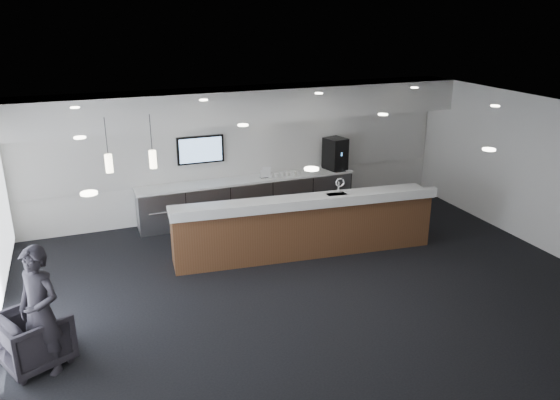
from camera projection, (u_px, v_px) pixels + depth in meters
name	position (u px, v px, depth m)	size (l,w,h in m)	color
ground	(313.00, 288.00, 9.52)	(10.00, 10.00, 0.00)	black
ceiling	(316.00, 118.00, 8.52)	(10.00, 8.00, 0.02)	black
back_wall	(243.00, 151.00, 12.54)	(10.00, 0.02, 3.00)	white
right_wall	(546.00, 176.00, 10.70)	(0.02, 8.00, 3.00)	white
soffit_bulkhead	(247.00, 104.00, 11.76)	(10.00, 0.90, 0.70)	silver
alcove_panel	(243.00, 147.00, 12.48)	(9.80, 0.06, 1.40)	silver
back_credenza	(248.00, 198.00, 12.56)	(5.06, 0.66, 0.95)	gray
wall_tv	(200.00, 150.00, 12.07)	(1.05, 0.08, 0.62)	black
pendant_left	(157.00, 166.00, 8.66)	(0.12, 0.12, 0.30)	#FFF1C6
pendant_right	(111.00, 170.00, 8.42)	(0.12, 0.12, 0.30)	#FFF1C6
ceiling_can_lights	(316.00, 119.00, 8.53)	(7.00, 5.00, 0.02)	white
service_counter	(304.00, 226.00, 10.71)	(5.27, 1.34, 1.49)	brown
coffee_machine	(335.00, 154.00, 13.02)	(0.54, 0.61, 0.76)	black
info_sign_left	(263.00, 174.00, 12.40)	(0.14, 0.02, 0.20)	white
info_sign_right	(267.00, 172.00, 12.43)	(0.18, 0.02, 0.25)	white
armchair	(35.00, 338.00, 7.40)	(0.83, 0.85, 0.78)	black
lounge_guest	(40.00, 311.00, 7.09)	(0.66, 0.43, 1.79)	black
cup_0	(299.00, 173.00, 12.69)	(0.10, 0.10, 0.09)	white
cup_1	(293.00, 173.00, 12.64)	(0.10, 0.10, 0.09)	white
cup_2	(288.00, 174.00, 12.59)	(0.10, 0.10, 0.09)	white
cup_3	(282.00, 174.00, 12.55)	(0.10, 0.10, 0.09)	white
cup_4	(276.00, 175.00, 12.50)	(0.10, 0.10, 0.09)	white
cup_5	(271.00, 176.00, 12.45)	(0.10, 0.10, 0.09)	white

